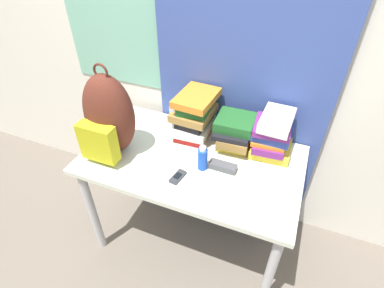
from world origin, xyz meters
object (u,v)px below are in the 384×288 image
at_px(sports_bottle, 192,119).
at_px(sunscreen_bottle, 203,159).
at_px(book_stack_right, 272,135).
at_px(cell_phone, 178,177).
at_px(water_bottle, 175,121).
at_px(sunglasses_case, 223,167).
at_px(book_stack_left, 195,115).
at_px(backpack, 108,117).
at_px(book_stack_center, 235,131).

bearing_deg(sports_bottle, sunscreen_bottle, -56.95).
relative_size(book_stack_right, cell_phone, 2.33).
bearing_deg(water_bottle, sunscreen_bottle, -39.53).
xyz_separation_m(cell_phone, sunglasses_case, (0.20, 0.15, 0.01)).
height_order(sunscreen_bottle, sunglasses_case, sunscreen_bottle).
xyz_separation_m(sports_bottle, cell_phone, (0.07, -0.37, -0.11)).
distance_m(water_bottle, sunglasses_case, 0.42).
height_order(book_stack_left, sunglasses_case, book_stack_left).
bearing_deg(cell_phone, sports_bottle, 100.93).
bearing_deg(backpack, book_stack_right, 20.54).
xyz_separation_m(book_stack_center, book_stack_right, (0.21, 0.00, 0.03)).
relative_size(book_stack_right, sports_bottle, 1.00).
xyz_separation_m(book_stack_center, sunscreen_bottle, (-0.10, -0.26, -0.03)).
height_order(water_bottle, sunscreen_bottle, water_bottle).
bearing_deg(cell_phone, water_bottle, 116.54).
distance_m(book_stack_right, sunscreen_bottle, 0.41).
xyz_separation_m(sports_bottle, sunglasses_case, (0.27, -0.22, -0.10)).
height_order(water_bottle, cell_phone, water_bottle).
height_order(book_stack_left, book_stack_center, book_stack_left).
distance_m(sunscreen_bottle, cell_phone, 0.16).
distance_m(book_stack_left, book_stack_right, 0.46).
height_order(sports_bottle, sunscreen_bottle, sports_bottle).
relative_size(backpack, sunglasses_case, 3.52).
distance_m(book_stack_left, book_stack_center, 0.26).
distance_m(backpack, book_stack_center, 0.71).
bearing_deg(book_stack_right, backpack, -159.46).
bearing_deg(water_bottle, cell_phone, -63.46).
height_order(book_stack_left, book_stack_right, book_stack_left).
bearing_deg(cell_phone, sunscreen_bottle, 52.50).
distance_m(sports_bottle, sunscreen_bottle, 0.31).
distance_m(book_stack_center, sunscreen_bottle, 0.28).
relative_size(book_stack_center, cell_phone, 2.59).
xyz_separation_m(backpack, book_stack_center, (0.63, 0.31, -0.13)).
bearing_deg(book_stack_right, water_bottle, -174.82).
relative_size(sunscreen_bottle, sunglasses_case, 0.98).
distance_m(water_bottle, cell_phone, 0.39).
bearing_deg(sunglasses_case, sunscreen_bottle, -162.50).
bearing_deg(book_stack_center, cell_phone, -116.83).
bearing_deg(book_stack_left, backpack, -140.75).
relative_size(book_stack_center, sunscreen_bottle, 1.93).
relative_size(book_stack_left, sports_bottle, 1.12).
height_order(book_stack_right, sunglasses_case, book_stack_right).
bearing_deg(book_stack_left, cell_phone, -81.52).
relative_size(water_bottle, sports_bottle, 0.89).
xyz_separation_m(book_stack_right, sunscreen_bottle, (-0.31, -0.27, -0.06)).
bearing_deg(water_bottle, sports_bottle, 22.13).
bearing_deg(cell_phone, book_stack_right, 43.80).
relative_size(water_bottle, sunscreen_bottle, 1.55).
bearing_deg(book_stack_center, backpack, -153.61).
bearing_deg(backpack, sports_bottle, 39.69).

